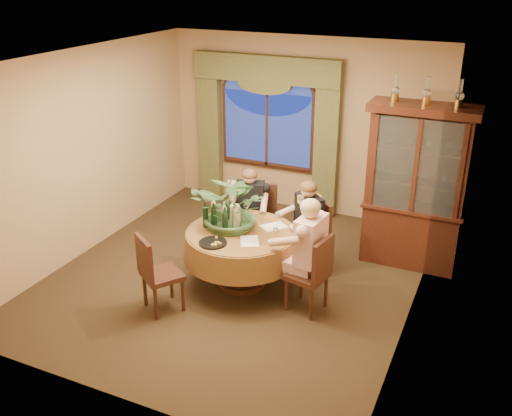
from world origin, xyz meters
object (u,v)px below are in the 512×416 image
at_px(person_pink, 310,254).
at_px(wine_bottle_3, 214,209).
at_px(person_back, 250,211).
at_px(stoneware_vase, 235,216).
at_px(oil_lamp_right, 460,93).
at_px(olive_bowl, 242,231).
at_px(chair_front_left, 162,273).
at_px(person_scarf, 308,227).
at_px(dining_table, 242,258).
at_px(wine_bottle_4, 224,214).
at_px(wine_bottle_5, 205,215).
at_px(china_cabinet, 416,188).
at_px(wine_bottle_1, 228,209).
at_px(wine_bottle_2, 225,220).
at_px(chair_back, 259,221).
at_px(wine_bottle_0, 214,216).
at_px(chair_back_right, 308,238).
at_px(oil_lamp_left, 396,88).
at_px(chair_right, 307,273).
at_px(oil_lamp_center, 427,91).
at_px(centerpiece_plant, 234,180).

xyz_separation_m(person_pink, wine_bottle_3, (-1.39, 0.25, 0.23)).
bearing_deg(person_back, stoneware_vase, 83.24).
relative_size(oil_lamp_right, olive_bowl, 2.05).
bearing_deg(chair_front_left, person_back, 114.17).
relative_size(oil_lamp_right, person_back, 0.27).
xyz_separation_m(person_pink, person_scarf, (-0.30, 0.79, -0.05)).
bearing_deg(dining_table, wine_bottle_4, 168.84).
bearing_deg(wine_bottle_5, chair_front_left, -99.62).
relative_size(china_cabinet, wine_bottle_3, 6.65).
bearing_deg(dining_table, wine_bottle_3, 163.00).
bearing_deg(wine_bottle_1, wine_bottle_2, -69.84).
bearing_deg(olive_bowl, wine_bottle_4, 164.25).
bearing_deg(chair_back, wine_bottle_0, 68.58).
relative_size(china_cabinet, chair_back, 2.29).
distance_m(oil_lamp_right, wine_bottle_1, 3.14).
relative_size(oil_lamp_right, wine_bottle_2, 1.03).
bearing_deg(wine_bottle_5, stoneware_vase, 25.07).
height_order(olive_bowl, wine_bottle_1, wine_bottle_1).
xyz_separation_m(oil_lamp_right, wine_bottle_0, (-2.55, -1.51, -1.45)).
distance_m(dining_table, wine_bottle_4, 0.60).
height_order(dining_table, wine_bottle_0, wine_bottle_0).
relative_size(chair_back_right, chair_front_left, 1.00).
relative_size(oil_lamp_right, wine_bottle_4, 1.03).
bearing_deg(oil_lamp_left, person_back, -160.81).
xyz_separation_m(chair_back, wine_bottle_2, (-0.00, -1.00, 0.44)).
xyz_separation_m(stoneware_vase, wine_bottle_2, (-0.04, -0.19, 0.02)).
distance_m(stoneware_vase, wine_bottle_3, 0.33).
bearing_deg(chair_right, oil_lamp_right, -26.00).
distance_m(oil_lamp_center, centerpiece_plant, 2.59).
relative_size(china_cabinet, chair_back_right, 2.29).
distance_m(oil_lamp_right, wine_bottle_5, 3.40).
height_order(oil_lamp_center, wine_bottle_4, oil_lamp_center).
bearing_deg(dining_table, chair_front_left, -124.43).
relative_size(oil_lamp_right, wine_bottle_3, 1.03).
bearing_deg(china_cabinet, wine_bottle_5, -146.24).
bearing_deg(wine_bottle_1, chair_front_left, -106.13).
xyz_separation_m(china_cabinet, wine_bottle_3, (-2.28, -1.32, -0.18)).
relative_size(dining_table, chair_right, 1.52).
distance_m(oil_lamp_center, wine_bottle_4, 2.90).
xyz_separation_m(china_cabinet, wine_bottle_5, (-2.28, -1.53, -0.18)).
relative_size(person_scarf, wine_bottle_4, 3.88).
bearing_deg(wine_bottle_3, wine_bottle_2, -39.89).
relative_size(china_cabinet, wine_bottle_2, 6.65).
distance_m(chair_back_right, chair_front_left, 2.00).
height_order(chair_back_right, olive_bowl, chair_back_right).
relative_size(oil_lamp_right, wine_bottle_1, 1.03).
height_order(chair_front_left, person_pink, person_pink).
xyz_separation_m(chair_front_left, wine_bottle_5, (0.14, 0.81, 0.44)).
relative_size(china_cabinet, oil_lamp_center, 6.46).
distance_m(chair_front_left, stoneware_vase, 1.16).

